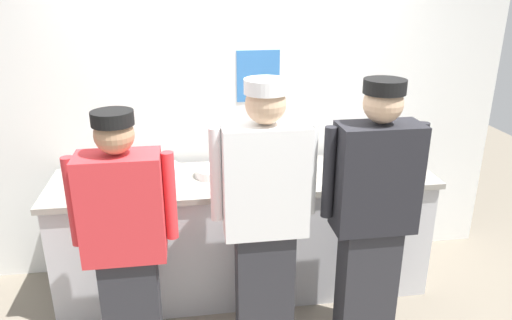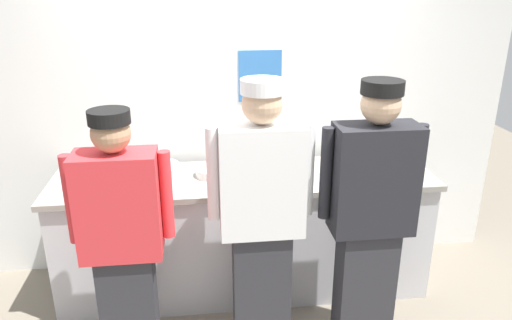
% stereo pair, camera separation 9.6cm
% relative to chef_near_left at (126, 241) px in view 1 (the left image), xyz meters
% --- Properties ---
extents(ground_plane, '(9.00, 9.00, 0.00)m').
position_rel_chef_near_left_xyz_m(ground_plane, '(0.76, 0.35, -0.86)').
color(ground_plane, slate).
extents(wall_back, '(4.25, 0.11, 2.83)m').
position_rel_chef_near_left_xyz_m(wall_back, '(0.76, 1.17, 0.56)').
color(wall_back, white).
rests_on(wall_back, ground).
extents(prep_counter, '(2.71, 0.68, 0.92)m').
position_rel_chef_near_left_xyz_m(prep_counter, '(0.76, 0.71, -0.40)').
color(prep_counter, silver).
rests_on(prep_counter, ground).
extents(chef_near_left, '(0.59, 0.24, 1.61)m').
position_rel_chef_near_left_xyz_m(chef_near_left, '(0.00, 0.00, 0.00)').
color(chef_near_left, '#2D2D33').
rests_on(chef_near_left, ground).
extents(chef_center, '(0.62, 0.24, 1.74)m').
position_rel_chef_near_left_xyz_m(chef_center, '(0.80, 0.05, 0.07)').
color(chef_center, '#2D2D33').
rests_on(chef_center, ground).
extents(chef_far_right, '(0.62, 0.24, 1.73)m').
position_rel_chef_near_left_xyz_m(chef_far_right, '(1.44, 0.01, 0.07)').
color(chef_far_right, '#2D2D33').
rests_on(chef_far_right, ground).
extents(plate_stack_front, '(0.25, 0.25, 0.06)m').
position_rel_chef_near_left_xyz_m(plate_stack_front, '(0.54, 0.74, 0.09)').
color(plate_stack_front, white).
rests_on(plate_stack_front, prep_counter).
extents(mixing_bowl_steel, '(0.32, 0.32, 0.12)m').
position_rel_chef_near_left_xyz_m(mixing_bowl_steel, '(0.15, 0.68, 0.12)').
color(mixing_bowl_steel, '#B7BABF').
rests_on(mixing_bowl_steel, prep_counter).
extents(sheet_tray, '(0.53, 0.34, 0.02)m').
position_rel_chef_near_left_xyz_m(sheet_tray, '(1.67, 0.70, 0.07)').
color(sheet_tray, '#B7BABF').
rests_on(sheet_tray, prep_counter).
extents(squeeze_bottle_primary, '(0.06, 0.06, 0.18)m').
position_rel_chef_near_left_xyz_m(squeeze_bottle_primary, '(0.94, 0.88, 0.15)').
color(squeeze_bottle_primary, '#E5E066').
rests_on(squeeze_bottle_primary, prep_counter).
extents(squeeze_bottle_secondary, '(0.06, 0.06, 0.20)m').
position_rel_chef_near_left_xyz_m(squeeze_bottle_secondary, '(-0.22, 0.66, 0.16)').
color(squeeze_bottle_secondary, '#E5E066').
rests_on(squeeze_bottle_secondary, prep_counter).
extents(ramekin_green_sauce, '(0.10, 0.10, 0.04)m').
position_rel_chef_near_left_xyz_m(ramekin_green_sauce, '(-0.39, 0.70, 0.08)').
color(ramekin_green_sauce, white).
rests_on(ramekin_green_sauce, prep_counter).
extents(ramekin_red_sauce, '(0.09, 0.09, 0.04)m').
position_rel_chef_near_left_xyz_m(ramekin_red_sauce, '(0.89, 0.56, 0.08)').
color(ramekin_red_sauce, white).
rests_on(ramekin_red_sauce, prep_counter).
extents(ramekin_orange_sauce, '(0.11, 0.11, 0.04)m').
position_rel_chef_near_left_xyz_m(ramekin_orange_sauce, '(1.14, 0.80, 0.08)').
color(ramekin_orange_sauce, white).
rests_on(ramekin_orange_sauce, prep_counter).
extents(ramekin_yellow_sauce, '(0.10, 0.10, 0.04)m').
position_rel_chef_near_left_xyz_m(ramekin_yellow_sauce, '(0.73, 0.67, 0.08)').
color(ramekin_yellow_sauce, white).
rests_on(ramekin_yellow_sauce, prep_counter).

